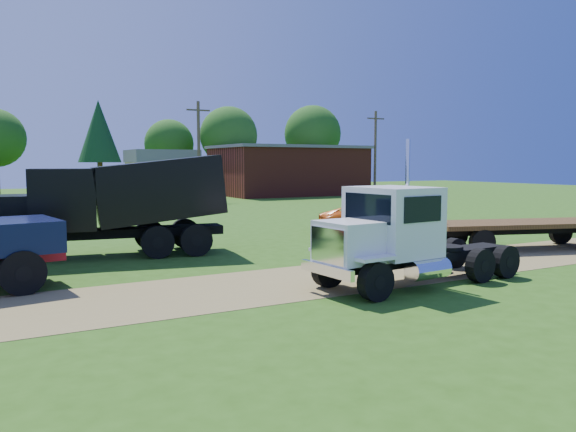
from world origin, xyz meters
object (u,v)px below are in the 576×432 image
white_semi_tractor (395,237)px  black_dump_truck (115,200)px  flatbed_trailer (524,228)px  orange_pickup (370,220)px

white_semi_tractor → black_dump_truck: (-5.64, 9.08, 0.65)m
white_semi_tractor → black_dump_truck: bearing=117.0°
flatbed_trailer → orange_pickup: bearing=126.2°
white_semi_tractor → orange_pickup: 11.92m
orange_pickup → white_semi_tractor: bearing=169.7°
white_semi_tractor → black_dump_truck: 10.71m
black_dump_truck → orange_pickup: size_ratio=1.78×
black_dump_truck → flatbed_trailer: (14.64, -6.15, -1.20)m
white_semi_tractor → orange_pickup: white_semi_tractor is taller
white_semi_tractor → black_dump_truck: white_semi_tractor is taller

